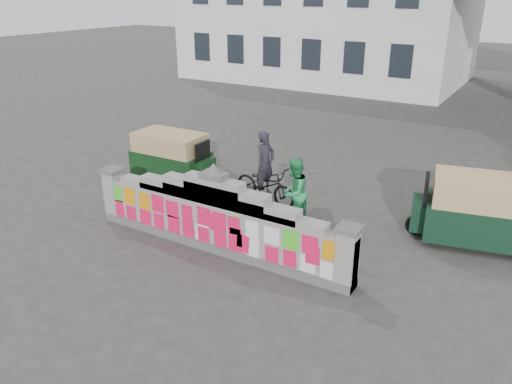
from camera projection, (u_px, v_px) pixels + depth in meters
ground at (216, 249)px, 11.03m from camera, size 100.00×100.00×0.00m
parapet_wall at (215, 218)px, 10.74m from camera, size 6.48×0.44×2.01m
building at (330, 10)px, 30.22m from camera, size 16.00×10.00×8.90m
cyclist_bike at (265, 185)px, 13.20m from camera, size 2.01×0.97×1.01m
cyclist_rider at (265, 172)px, 13.06m from camera, size 0.51×0.68×1.72m
pedestrian at (294, 192)px, 11.85m from camera, size 0.64×0.82×1.68m
rickshaw_left at (173, 156)px, 14.69m from camera, size 2.60×1.26×1.43m
rickshaw_right at (481, 210)px, 10.98m from camera, size 2.91×1.78×1.57m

